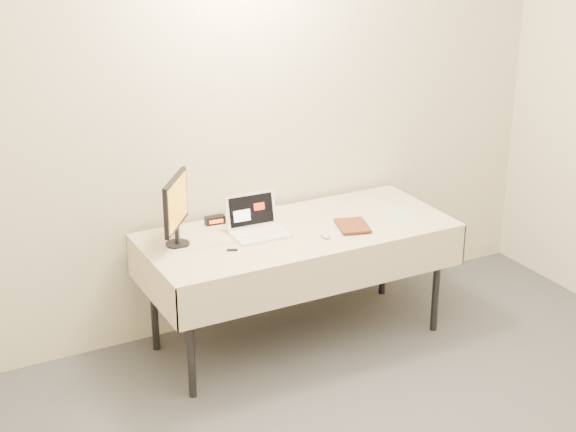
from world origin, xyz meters
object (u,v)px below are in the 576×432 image
table (298,239)px  laptop (256,224)px  book (339,210)px  monitor (176,206)px

table → laptop: bearing=164.2°
table → book: book is taller
monitor → laptop: bearing=-58.7°
monitor → book: bearing=-66.4°
table → monitor: (-0.72, 0.12, 0.30)m
book → laptop: bearing=175.9°
table → monitor: size_ratio=4.59×
table → book: size_ratio=7.87×
table → laptop: (-0.24, 0.07, 0.12)m
monitor → book: size_ratio=1.72×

